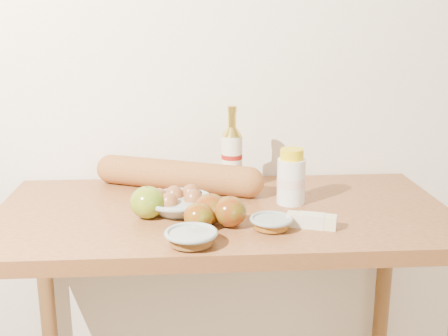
{
  "coord_description": "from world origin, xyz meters",
  "views": [
    {
      "loc": [
        -0.09,
        -0.22,
        1.4
      ],
      "look_at": [
        0.0,
        1.15,
        1.02
      ],
      "focal_mm": 45.0,
      "sensor_mm": 36.0,
      "label": 1
    }
  ],
  "objects": [
    {
      "name": "apple_redgreen_front",
      "position": [
        -0.07,
        1.03,
        0.93
      ],
      "size": [
        0.08,
        0.08,
        0.07
      ],
      "rotation": [
        0.0,
        0.0,
        -0.1
      ],
      "color": "#990D08",
      "rests_on": "table"
    },
    {
      "name": "bourbon_bottle",
      "position": [
        0.04,
        1.34,
        1.0
      ],
      "size": [
        0.08,
        0.08,
        0.25
      ],
      "rotation": [
        0.0,
        0.0,
        0.35
      ],
      "color": "beige",
      "rests_on": "table"
    },
    {
      "name": "cream_bottle",
      "position": [
        0.19,
        1.21,
        0.97
      ],
      "size": [
        0.09,
        0.09,
        0.15
      ],
      "rotation": [
        0.0,
        0.0,
        0.24
      ],
      "color": "white",
      "rests_on": "table"
    },
    {
      "name": "syrup_bowl",
      "position": [
        0.11,
        1.03,
        0.92
      ],
      "size": [
        0.11,
        0.11,
        0.03
      ],
      "rotation": [
        0.0,
        0.0,
        -0.07
      ],
      "color": "gray",
      "rests_on": "table"
    },
    {
      "name": "baguette",
      "position": [
        -0.12,
        1.36,
        0.94
      ],
      "size": [
        0.52,
        0.28,
        0.09
      ],
      "rotation": [
        0.0,
        0.0,
        -0.4
      ],
      "color": "#B16F36",
      "rests_on": "table"
    },
    {
      "name": "back_wall",
      "position": [
        0.0,
        1.51,
        1.3
      ],
      "size": [
        3.5,
        0.02,
        2.6
      ],
      "primitive_type": "cube",
      "color": "white",
      "rests_on": "ground"
    },
    {
      "name": "butter_stick",
      "position": [
        0.2,
        1.03,
        0.92
      ],
      "size": [
        0.12,
        0.07,
        0.04
      ],
      "rotation": [
        0.0,
        0.0,
        -0.32
      ],
      "color": "beige",
      "rests_on": "table"
    },
    {
      "name": "sugar_bowl",
      "position": [
        -0.09,
        0.94,
        0.92
      ],
      "size": [
        0.15,
        0.15,
        0.03
      ],
      "rotation": [
        0.0,
        0.0,
        0.34
      ],
      "color": "#929F9A",
      "rests_on": "table"
    },
    {
      "name": "egg_bowl",
      "position": [
        -0.12,
        1.16,
        0.93
      ],
      "size": [
        0.23,
        0.23,
        0.06
      ],
      "rotation": [
        0.0,
        0.0,
        0.37
      ],
      "color": "#909D98",
      "rests_on": "table"
    },
    {
      "name": "apple_redgreen_right",
      "position": [
        -0.04,
        1.08,
        0.94
      ],
      "size": [
        0.11,
        0.11,
        0.08
      ],
      "rotation": [
        0.0,
        0.0,
        0.37
      ],
      "color": "maroon",
      "rests_on": "table"
    },
    {
      "name": "table",
      "position": [
        0.0,
        1.18,
        0.78
      ],
      "size": [
        1.2,
        0.6,
        0.9
      ],
      "color": "#9C6032",
      "rests_on": "ground"
    },
    {
      "name": "apple_yellowgreen",
      "position": [
        -0.19,
        1.13,
        0.94
      ],
      "size": [
        0.11,
        0.11,
        0.08
      ],
      "rotation": [
        0.0,
        0.0,
        0.36
      ],
      "color": "olive",
      "rests_on": "table"
    },
    {
      "name": "apple_extra",
      "position": [
        0.01,
        1.05,
        0.94
      ],
      "size": [
        0.11,
        0.11,
        0.08
      ],
      "rotation": [
        0.0,
        0.0,
        0.37
      ],
      "color": "maroon",
      "rests_on": "table"
    }
  ]
}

